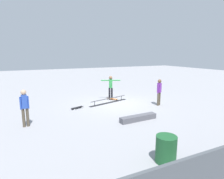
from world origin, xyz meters
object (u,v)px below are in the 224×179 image
Objects in this scene: bystander_purple_shirt at (159,91)px; skate_ledge at (138,118)px; grind_rail at (109,101)px; loose_skateboard_black at (77,107)px; skateboard_main at (112,99)px; skater_main at (111,86)px; bystander_blue_shirt at (25,106)px; trash_bin at (166,149)px.

skate_ledge is at bearing -166.34° from bystander_purple_shirt.
loose_skateboard_black is (2.29, 0.42, -0.07)m from grind_rail.
skate_ledge is 2.41× the size of loose_skateboard_black.
grind_rail is 0.88m from skateboard_main.
loose_skateboard_black is at bearing -5.23° from grind_rail.
skater_main reaches higher than bystander_purple_shirt.
loose_skateboard_black is at bearing -56.87° from skate_ledge.
bystander_blue_shirt is (7.77, 0.27, 0.02)m from bystander_purple_shirt.
skate_ledge is (0.12, 3.75, -0.01)m from grind_rail.
skate_ledge is at bearing 104.48° from skater_main.
grind_rail is at bearing 170.89° from loose_skateboard_black.
trash_bin is (1.29, 3.46, 0.29)m from skate_ledge.
grind_rail is 1.54× the size of skate_ledge.
bystander_blue_shirt reaches higher than grind_rail.
trash_bin is at bearing 69.59° from skate_ledge.
bystander_purple_shirt is (-2.74, -1.81, 0.82)m from skate_ledge.
grind_rail is 3.71× the size of loose_skateboard_black.
bystander_purple_shirt reaches higher than grind_rail.
bystander_purple_shirt is 2.05× the size of loose_skateboard_black.
grind_rail is at bearing -163.37° from bystander_blue_shirt.
skate_ledge reaches higher than skateboard_main.
skateboard_main is 3.07m from loose_skateboard_black.
bystander_blue_shirt is 6.28m from trash_bin.
grind_rail reaches higher than skate_ledge.
trash_bin is at bearing 98.80° from skater_main.
bystander_purple_shirt is at bearing 175.44° from bystander_blue_shirt.
loose_skateboard_black is 6.85m from trash_bin.
bystander_purple_shirt is at bearing 143.29° from loose_skateboard_black.
skate_ledge is at bearing 133.02° from skateboard_main.
skater_main is at bearing 108.51° from bystander_purple_shirt.
bystander_purple_shirt reaches higher than skateboard_main.
skateboard_main is 6.47m from bystander_blue_shirt.
loose_skateboard_black is at bearing -154.62° from bystander_blue_shirt.
skater_main reaches higher than skateboard_main.
trash_bin reaches higher than loose_skateboard_black.
bystander_blue_shirt is at bearing -53.14° from trash_bin.
grind_rail reaches higher than skateboard_main.
loose_skateboard_black is at bearing 72.59° from skateboard_main.
skateboard_main is at bearing -104.19° from trash_bin.
skate_ledge is 1.16× the size of bystander_blue_shirt.
loose_skateboard_black is (2.88, 1.08, 0.00)m from skateboard_main.
bystander_purple_shirt reaches higher than skate_ledge.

